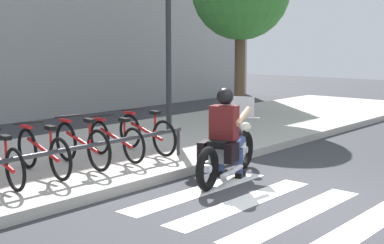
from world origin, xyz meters
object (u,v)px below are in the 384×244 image
bicycle_5 (116,140)px  bike_rack (65,152)px  motorcycle (228,150)px  bicycle_4 (82,144)px  bicycle_6 (146,133)px  street_lamp (168,32)px  bicycle_3 (43,152)px  rider (226,127)px

bicycle_5 → bike_rack: size_ratio=0.33×
motorcycle → bicycle_4: 2.34m
bike_rack → bicycle_4: bearing=37.6°
motorcycle → bicycle_6: size_ratio=1.29×
bicycle_4 → bicycle_5: bicycle_4 is taller
bicycle_4 → bike_rack: 0.91m
street_lamp → bicycle_4: bearing=-159.3°
bike_rack → street_lamp: bearing=24.1°
bicycle_6 → bike_rack: 2.23m
bicycle_4 → bicycle_3: bearing=180.0°
bicycle_5 → street_lamp: 3.48m
bicycle_3 → street_lamp: bearing=17.3°
rider → bicycle_4: size_ratio=0.87×
bicycle_5 → bicycle_3: bearing=-180.0°
rider → bicycle_6: size_ratio=0.87×
motorcycle → bike_rack: bearing=147.7°
bicycle_3 → motorcycle: bearing=-41.8°
motorcycle → bike_rack: (-2.11, 1.33, 0.11)m
motorcycle → bicycle_5: bearing=109.6°
rider → bicycle_5: size_ratio=0.89×
bicycle_3 → street_lamp: street_lamp is taller
motorcycle → bicycle_6: 1.89m
motorcycle → bicycle_5: size_ratio=1.32×
bicycle_3 → bike_rack: 0.56m
motorcycle → bicycle_6: motorcycle is taller
rider → bicycle_3: bearing=136.9°
rider → street_lamp: size_ratio=0.38×
bicycle_3 → rider: bearing=-43.1°
motorcycle → street_lamp: (1.98, 3.16, 1.88)m
motorcycle → bike_rack: size_ratio=0.44×
bicycle_3 → bike_rack: bearing=-90.1°
bicycle_3 → bicycle_6: bearing=-0.0°
bicycle_3 → bike_rack: bicycle_3 is taller
bicycle_3 → bicycle_6: bicycle_6 is taller
bicycle_4 → bicycle_6: size_ratio=1.01×
bicycle_6 → street_lamp: size_ratio=0.43×
bicycle_5 → street_lamp: size_ratio=0.43×
bike_rack → motorcycle: bearing=-32.3°
bicycle_3 → bicycle_4: size_ratio=1.02×
bike_rack → street_lamp: 4.82m
motorcycle → rider: bearing=-167.3°
bicycle_6 → bicycle_5: bearing=179.9°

